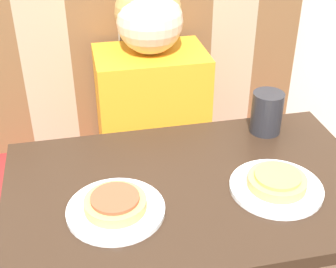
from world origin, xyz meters
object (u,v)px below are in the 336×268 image
at_px(pizza_right, 277,181).
at_px(plate_right, 276,188).
at_px(plate_left, 116,210).
at_px(drinking_cup, 267,113).
at_px(person, 151,81).
at_px(pizza_left, 115,203).

bearing_deg(pizza_right, plate_right, 90.00).
distance_m(plate_left, drinking_cup, 0.53).
relative_size(person, pizza_right, 4.72).
xyz_separation_m(plate_left, pizza_right, (0.38, -0.00, 0.02)).
bearing_deg(drinking_cup, pizza_right, -106.42).
xyz_separation_m(plate_right, pizza_right, (0.00, -0.00, 0.02)).
xyz_separation_m(person, pizza_left, (-0.19, -0.62, 0.01)).
height_order(person, drinking_cup, person).
bearing_deg(pizza_right, plate_left, 180.00).
xyz_separation_m(pizza_right, drinking_cup, (0.08, 0.26, 0.03)).
relative_size(plate_left, pizza_right, 1.59).
xyz_separation_m(person, plate_right, (0.19, -0.62, -0.02)).
relative_size(plate_left, plate_right, 1.00).
relative_size(plate_right, pizza_left, 1.59).
distance_m(plate_left, plate_right, 0.38).
bearing_deg(plate_right, pizza_left, -180.00).
bearing_deg(person, plate_left, -107.26).
distance_m(person, plate_right, 0.64).
xyz_separation_m(plate_left, drinking_cup, (0.46, 0.26, 0.05)).
height_order(plate_left, pizza_right, pizza_right).
xyz_separation_m(person, drinking_cup, (0.27, -0.36, 0.04)).
bearing_deg(drinking_cup, pizza_left, -150.49).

